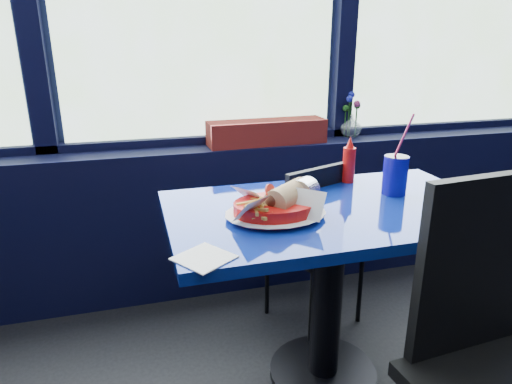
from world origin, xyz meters
name	(u,v)px	position (x,y,z in m)	size (l,w,h in m)	color
window_sill	(211,218)	(0.00, 2.87, 0.40)	(5.00, 0.26, 0.80)	black
near_table	(330,252)	(0.30, 2.00, 0.57)	(1.20, 0.70, 0.75)	black
chair_near_front	(506,351)	(0.48, 1.33, 0.58)	(0.50, 0.50, 1.01)	black
chair_near_back	(316,236)	(0.39, 2.33, 0.48)	(0.48, 0.48, 0.83)	black
planter_box	(267,132)	(0.31, 2.84, 0.86)	(0.63, 0.16, 0.13)	maroon
flower_vase	(351,123)	(0.82, 2.88, 0.88)	(0.14, 0.15, 0.25)	silver
food_basket	(278,205)	(0.08, 1.96, 0.79)	(0.36, 0.36, 0.11)	red
ketchup_bottle	(349,162)	(0.49, 2.26, 0.84)	(0.05, 0.05, 0.20)	red
soda_cup	(395,174)	(0.60, 2.07, 0.83)	(0.10, 0.10, 0.32)	#0E0C89
napkin	(204,258)	(-0.22, 1.72, 0.75)	(0.14, 0.14, 0.00)	white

